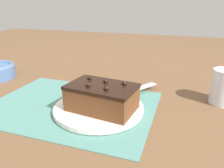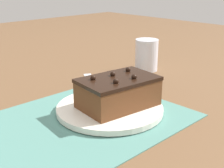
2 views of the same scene
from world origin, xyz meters
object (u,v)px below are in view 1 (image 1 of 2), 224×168
object	(u,v)px
cake_plate	(99,108)
serving_knife	(115,95)
drinking_glass	(224,87)
chocolate_cake	(102,97)

from	to	relation	value
cake_plate	serving_knife	bearing A→B (deg)	72.35
cake_plate	serving_knife	world-z (taller)	serving_knife
drinking_glass	chocolate_cake	bearing A→B (deg)	-150.16
cake_plate	chocolate_cake	xyz separation A→B (m)	(0.01, -0.01, 0.04)
cake_plate	serving_knife	distance (m)	0.08
cake_plate	chocolate_cake	distance (m)	0.04
cake_plate	drinking_glass	bearing A→B (deg)	27.06
serving_knife	drinking_glass	xyz separation A→B (m)	(0.29, 0.09, 0.03)
cake_plate	drinking_glass	size ratio (longest dim) A/B	2.37
chocolate_cake	serving_knife	xyz separation A→B (m)	(0.01, 0.08, -0.03)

